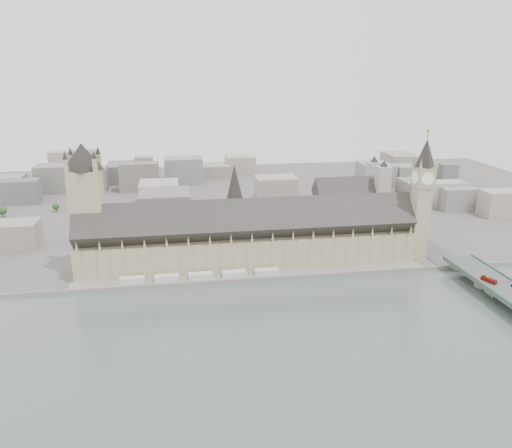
{
  "coord_description": "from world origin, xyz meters",
  "views": [
    {
      "loc": [
        -52.91,
        -352.37,
        152.32
      ],
      "look_at": [
        6.39,
        22.14,
        33.1
      ],
      "focal_mm": 35.0,
      "sensor_mm": 36.0,
      "label": 1
    }
  ],
  "objects": [
    {
      "name": "park_trees",
      "position": [
        -10.0,
        60.0,
        7.5
      ],
      "size": [
        110.0,
        30.0,
        15.0
      ],
      "primitive_type": null,
      "color": "#204D1B",
      "rests_on": "ground"
    },
    {
      "name": "city_skyline_inland",
      "position": [
        0.0,
        245.0,
        19.0
      ],
      "size": [
        720.0,
        360.0,
        38.0
      ],
      "primitive_type": null,
      "color": "gray",
      "rests_on": "ground"
    },
    {
      "name": "westminster_abbey",
      "position": [
        110.92,
        95.0,
        25.08
      ],
      "size": [
        68.0,
        36.0,
        64.0
      ],
      "color": "#A5A094",
      "rests_on": "ground"
    },
    {
      "name": "central_tower",
      "position": [
        -10.0,
        26.0,
        57.92
      ],
      "size": [
        13.0,
        13.0,
        48.0
      ],
      "color": "tan",
      "rests_on": "ground"
    },
    {
      "name": "ground",
      "position": [
        0.0,
        0.0,
        0.0
      ],
      "size": [
        900.0,
        900.0,
        0.0
      ],
      "primitive_type": "plane",
      "color": "#595651",
      "rests_on": "ground"
    },
    {
      "name": "elizabeth_tower",
      "position": [
        138.0,
        8.0,
        58.09
      ],
      "size": [
        17.0,
        17.0,
        107.5
      ],
      "color": "tan",
      "rests_on": "ground"
    },
    {
      "name": "victoria_tower",
      "position": [
        -122.0,
        26.0,
        55.2
      ],
      "size": [
        30.0,
        30.0,
        100.0
      ],
      "color": "tan",
      "rests_on": "ground"
    },
    {
      "name": "embankment_wall",
      "position": [
        0.0,
        -15.0,
        1.5
      ],
      "size": [
        600.0,
        1.5,
        3.0
      ],
      "primitive_type": "cube",
      "color": "slate",
      "rests_on": "ground"
    },
    {
      "name": "river_thames",
      "position": [
        0.0,
        -165.0,
        0.0
      ],
      "size": [
        600.0,
        600.0,
        0.0
      ],
      "primitive_type": "plane",
      "color": "#49564C",
      "rests_on": "ground"
    },
    {
      "name": "terrace_tents",
      "position": [
        -40.0,
        -7.0,
        4.0
      ],
      "size": [
        118.0,
        7.0,
        4.0
      ],
      "color": "silver",
      "rests_on": "river_terrace"
    },
    {
      "name": "river_terrace",
      "position": [
        0.0,
        -7.5,
        1.0
      ],
      "size": [
        270.0,
        15.0,
        2.0
      ],
      "primitive_type": "cube",
      "color": "slate",
      "rests_on": "ground"
    },
    {
      "name": "palace_of_westminster",
      "position": [
        0.0,
        19.7,
        22.71
      ],
      "size": [
        265.0,
        40.73,
        55.44
      ],
      "color": "tan",
      "rests_on": "ground"
    },
    {
      "name": "red_bus_north",
      "position": [
        156.28,
        -63.81,
        11.84
      ],
      "size": [
        6.61,
        11.65,
        3.19
      ],
      "primitive_type": "imported",
      "rotation": [
        0.0,
        0.0,
        0.37
      ],
      "color": "#A12712",
      "rests_on": "westminster_bridge"
    }
  ]
}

